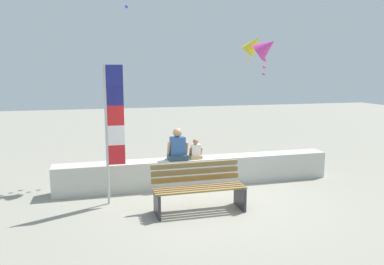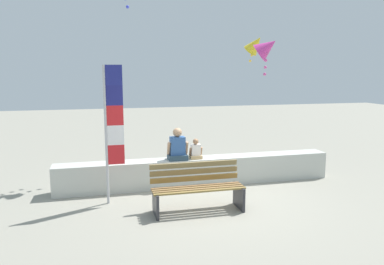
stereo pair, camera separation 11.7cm
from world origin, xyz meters
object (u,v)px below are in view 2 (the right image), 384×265
kite_yellow (255,44)px  person_adult (178,147)px  park_bench (197,189)px  person_child (196,151)px  kite_magenta (267,47)px  flag_banner (111,124)px

kite_yellow → person_adult: bearing=-133.9°
park_bench → person_child: (0.36, 1.52, 0.39)m
park_bench → kite_magenta: bearing=47.0°
park_bench → kite_yellow: 6.68m
flag_banner → kite_magenta: (4.23, 2.12, 1.65)m
person_child → park_bench: bearing=-103.5°
kite_yellow → kite_magenta: 2.13m
person_adult → kite_magenta: 3.88m
park_bench → kite_magenta: 4.88m
park_bench → flag_banner: size_ratio=0.64×
kite_magenta → kite_yellow: bearing=75.1°
kite_yellow → kite_magenta: kite_yellow is taller
person_adult → kite_yellow: kite_yellow is taller
person_adult → kite_yellow: size_ratio=0.77×
park_bench → kite_magenta: (2.71, 2.91, 2.83)m
kite_magenta → flag_banner: bearing=-153.3°
person_child → flag_banner: size_ratio=0.17×
park_bench → flag_banner: 2.08m
park_bench → person_adult: 1.59m
flag_banner → person_child: bearing=21.1°
person_adult → person_child: 0.43m
kite_yellow → flag_banner: bearing=-138.8°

